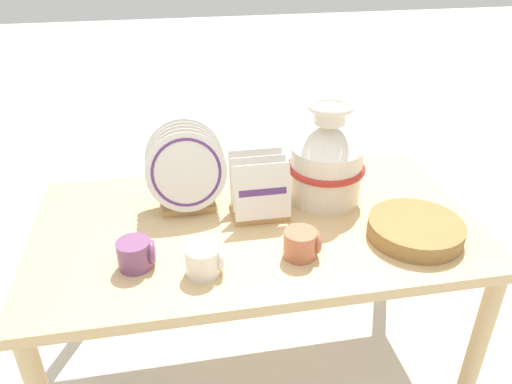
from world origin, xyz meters
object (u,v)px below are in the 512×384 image
Objects in this scene: mug_terracotta_glaze at (302,244)px; wicker_charger_stack at (415,229)px; mug_plum_glaze at (136,254)px; ceramic_vase at (327,160)px; mug_cream_glaze at (204,260)px; dish_rack_square_plates at (259,195)px; dish_rack_round_plates at (186,172)px.

wicker_charger_stack is at bearing 4.35° from mug_terracotta_glaze.
ceramic_vase is at bearing 23.08° from mug_plum_glaze.
wicker_charger_stack is 0.65m from mug_cream_glaze.
dish_rack_square_plates is at bearing 53.21° from mug_cream_glaze.
mug_cream_glaze and mug_plum_glaze have the same top height.
mug_plum_glaze is at bearing 179.39° from wicker_charger_stack.
dish_rack_round_plates reaches higher than mug_cream_glaze.
mug_plum_glaze is (-0.39, -0.21, -0.03)m from dish_rack_square_plates.
dish_rack_square_plates is (-0.24, -0.06, -0.08)m from ceramic_vase.
mug_cream_glaze is 0.19m from mug_plum_glaze.
mug_terracotta_glaze is at bearing -118.18° from ceramic_vase.
mug_cream_glaze is (-0.44, -0.33, -0.11)m from ceramic_vase.
ceramic_vase is 0.36m from mug_terracotta_glaze.
ceramic_vase is 3.32× the size of mug_plum_glaze.
dish_rack_round_plates is 0.25m from dish_rack_square_plates.
mug_terracotta_glaze reaches higher than wicker_charger_stack.
dish_rack_round_plates is 2.68× the size of mug_terracotta_glaze.
wicker_charger_stack is (0.66, -0.31, -0.10)m from dish_rack_round_plates.
wicker_charger_stack is at bearing -24.72° from dish_rack_round_plates.
mug_terracotta_glaze is at bearing -175.65° from wicker_charger_stack.
mug_cream_glaze is at bearing -126.79° from dish_rack_square_plates.
mug_terracotta_glaze is (-0.36, -0.03, 0.01)m from wicker_charger_stack.
wicker_charger_stack is 2.77× the size of mug_plum_glaze.
dish_rack_square_plates reaches higher than mug_plum_glaze.
mug_cream_glaze is at bearing -19.07° from mug_plum_glaze.
dish_rack_round_plates is 2.68× the size of mug_cream_glaze.
mug_terracotta_glaze is 0.46m from mug_plum_glaze.
wicker_charger_stack is 2.77× the size of mug_cream_glaze.
dish_rack_round_plates is at bearing 132.02° from mug_terracotta_glaze.
dish_rack_square_plates is 1.91× the size of mug_terracotta_glaze.
ceramic_vase is at bearing 61.82° from mug_terracotta_glaze.
mug_plum_glaze is at bearing 175.48° from mug_terracotta_glaze.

